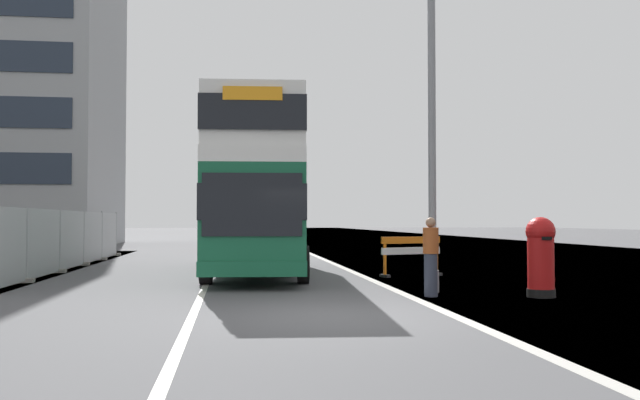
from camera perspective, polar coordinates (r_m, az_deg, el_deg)
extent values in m
cube|color=#4C4C4F|center=(11.71, 0.44, -10.14)|extent=(140.00, 280.00, 0.10)
cube|color=#B2AFA8|center=(12.20, 10.96, -9.55)|extent=(0.24, 196.00, 0.01)
cube|color=silver|center=(11.62, -10.96, -9.95)|extent=(0.16, 168.00, 0.01)
cube|color=#145638|center=(20.67, -5.31, -1.67)|extent=(3.17, 10.53, 2.68)
cube|color=silver|center=(20.73, -5.30, 2.59)|extent=(3.17, 10.53, 0.40)
cube|color=silver|center=(20.83, -5.29, 5.25)|extent=(3.14, 10.42, 1.54)
cube|color=black|center=(20.67, -5.31, -0.55)|extent=(3.21, 10.63, 0.86)
cube|color=black|center=(20.83, -5.29, 5.25)|extent=(3.19, 10.58, 0.84)
cube|color=black|center=(15.46, -5.83, -0.39)|extent=(2.32, 0.21, 1.47)
cube|color=orange|center=(15.74, -5.80, 9.09)|extent=(1.39, 0.15, 0.32)
cube|color=#145638|center=(20.70, -5.32, -4.87)|extent=(3.21, 10.63, 0.36)
cylinder|color=black|center=(17.57, -9.73, -5.51)|extent=(0.36, 1.02, 1.00)
cylinder|color=black|center=(17.49, -1.46, -5.55)|extent=(0.36, 1.02, 1.00)
cylinder|color=black|center=(23.62, -8.20, -4.55)|extent=(0.36, 1.02, 1.00)
cylinder|color=black|center=(23.56, -2.05, -4.58)|extent=(0.36, 1.02, 1.00)
cylinder|color=gray|center=(15.92, 9.56, 9.32)|extent=(0.18, 0.18, 9.42)
cylinder|color=gray|center=(15.69, 9.64, -6.88)|extent=(0.29, 0.29, 0.50)
cylinder|color=black|center=(15.25, 18.43, -7.57)|extent=(0.61, 0.61, 0.18)
cylinder|color=#B71414|center=(15.20, 18.40, -4.91)|extent=(0.56, 0.56, 1.24)
sphere|color=#B71414|center=(15.17, 18.38, -2.58)|extent=(0.63, 0.63, 0.63)
cube|color=black|center=(14.92, 18.87, -3.13)|extent=(0.22, 0.03, 0.07)
cube|color=orange|center=(19.95, 7.81, -3.42)|extent=(1.93, 0.65, 0.20)
cube|color=white|center=(19.96, 7.81, -4.34)|extent=(1.93, 0.65, 0.20)
cube|color=orange|center=(19.51, 5.58, -5.04)|extent=(0.09, 0.09, 1.07)
cube|color=black|center=(19.55, 5.58, -6.50)|extent=(0.26, 0.46, 0.08)
cube|color=orange|center=(20.46, 9.95, -4.87)|extent=(0.09, 0.09, 1.07)
cube|color=black|center=(20.49, 9.95, -6.26)|extent=(0.26, 0.46, 0.08)
cube|color=#A8AAAD|center=(17.76, -25.45, -3.65)|extent=(0.04, 3.26, 1.94)
cube|color=#A8AAAD|center=(21.02, -22.57, -3.37)|extent=(0.04, 3.26, 1.94)
cube|color=#A8AAAD|center=(24.32, -20.47, -3.15)|extent=(0.04, 3.26, 1.94)
cube|color=#A8AAAD|center=(27.64, -18.87, -2.99)|extent=(0.04, 3.26, 1.94)
cube|color=#A8AAAD|center=(30.98, -17.62, -2.86)|extent=(0.04, 3.26, 1.94)
cylinder|color=#939699|center=(19.39, -23.89, -3.50)|extent=(0.06, 0.06, 2.04)
cube|color=gray|center=(19.44, -23.92, -6.32)|extent=(0.44, 0.20, 0.12)
cylinder|color=#939699|center=(22.67, -21.44, -3.25)|extent=(0.06, 0.06, 2.04)
cube|color=gray|center=(22.71, -21.47, -5.67)|extent=(0.44, 0.20, 0.12)
cylinder|color=#939699|center=(25.98, -19.62, -3.07)|extent=(0.06, 0.06, 2.04)
cube|color=gray|center=(26.02, -19.64, -5.18)|extent=(0.44, 0.20, 0.12)
cylinder|color=#939699|center=(29.31, -18.21, -2.92)|extent=(0.06, 0.06, 2.04)
cube|color=gray|center=(29.35, -18.23, -4.79)|extent=(0.44, 0.20, 0.12)
cylinder|color=#939699|center=(32.65, -17.09, -2.81)|extent=(0.06, 0.06, 2.04)
cube|color=gray|center=(32.69, -17.11, -4.49)|extent=(0.44, 0.20, 0.12)
cube|color=maroon|center=(36.91, -5.54, -3.00)|extent=(1.80, 3.83, 1.36)
cube|color=black|center=(36.91, -5.54, -1.30)|extent=(1.66, 2.10, 0.83)
cylinder|color=black|center=(38.15, -4.25, -3.80)|extent=(0.20, 0.60, 0.60)
cylinder|color=black|center=(38.10, -6.96, -3.79)|extent=(0.20, 0.60, 0.60)
cylinder|color=black|center=(35.79, -4.04, -3.93)|extent=(0.20, 0.60, 0.60)
cylinder|color=black|center=(35.73, -6.93, -3.93)|extent=(0.20, 0.60, 0.60)
cube|color=gray|center=(45.63, -5.22, -2.82)|extent=(1.75, 4.45, 1.26)
cube|color=black|center=(45.62, -5.22, -1.52)|extent=(1.61, 2.45, 0.81)
cylinder|color=black|center=(47.06, -4.22, -3.41)|extent=(0.20, 0.60, 0.60)
cylinder|color=black|center=(46.99, -6.36, -3.41)|extent=(0.20, 0.60, 0.60)
cylinder|color=black|center=(44.31, -4.02, -3.51)|extent=(0.20, 0.60, 0.60)
cylinder|color=black|center=(44.24, -6.29, -3.51)|extent=(0.20, 0.60, 0.60)
cube|color=navy|center=(51.64, -5.85, -2.77)|extent=(1.80, 4.37, 1.12)
cube|color=black|center=(51.64, -5.85, -1.74)|extent=(1.65, 2.41, 0.73)
cylinder|color=black|center=(53.04, -4.92, -3.22)|extent=(0.20, 0.60, 0.60)
cylinder|color=black|center=(52.99, -6.87, -3.22)|extent=(0.20, 0.60, 0.60)
cylinder|color=black|center=(50.33, -4.79, -3.30)|extent=(0.20, 0.60, 0.60)
cylinder|color=black|center=(50.28, -6.84, -3.30)|extent=(0.20, 0.60, 0.60)
cylinder|color=#4C3D2D|center=(52.35, -23.31, -1.23)|extent=(0.31, 0.31, 4.03)
cylinder|color=#4C3D2D|center=(52.37, -22.86, 1.17)|extent=(0.87, 0.27, 1.02)
cylinder|color=#4C3D2D|center=(52.89, -23.06, -0.02)|extent=(0.28, 1.23, 1.02)
cylinder|color=#4C3D2D|center=(53.00, -23.58, 0.75)|extent=(0.98, 1.14, 0.98)
cylinder|color=#4C3D2D|center=(52.13, -23.90, 0.41)|extent=(1.09, 0.97, 1.19)
cylinder|color=#4C3D2D|center=(51.64, -23.48, 0.79)|extent=(0.19, 1.64, 1.65)
cylinder|color=#4C3D2D|center=(53.32, -18.68, -1.58)|extent=(0.38, 0.38, 3.49)
cylinder|color=#4C3D2D|center=(53.15, -18.11, 0.28)|extent=(1.20, 0.33, 1.29)
cylinder|color=#4C3D2D|center=(53.99, -18.14, 0.63)|extent=(0.88, 1.54, 1.50)
cylinder|color=#4C3D2D|center=(53.87, -18.67, -0.29)|extent=(0.35, 1.15, 1.39)
cylinder|color=#4C3D2D|center=(53.55, -19.10, -0.47)|extent=(1.06, 0.48, 1.18)
cylinder|color=#4C3D2D|center=(53.21, -19.57, -0.07)|extent=(1.76, 0.81, 1.71)
cylinder|color=#4C3D2D|center=(52.99, -18.97, 0.15)|extent=(0.58, 0.98, 0.92)
cylinder|color=#4C3D2D|center=(52.78, -18.52, -0.10)|extent=(0.63, 1.19, 1.13)
cylinder|color=#2D3342|center=(14.74, 9.49, -6.37)|extent=(0.29, 0.29, 0.93)
cylinder|color=#99471E|center=(14.70, 9.47, -3.45)|extent=(0.34, 0.34, 0.57)
sphere|color=#937056|center=(14.70, 9.46, -1.91)|extent=(0.22, 0.22, 0.22)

